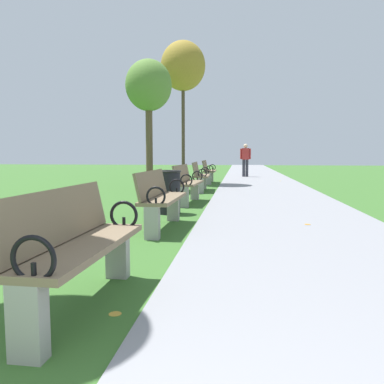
{
  "coord_description": "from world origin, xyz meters",
  "views": [
    {
      "loc": [
        0.69,
        0.41,
        1.16
      ],
      "look_at": [
        -0.05,
        6.47,
        0.55
      ],
      "focal_mm": 36.11,
      "sensor_mm": 36.0,
      "label": 1
    }
  ],
  "objects_px": {
    "trash_bin": "(169,192)",
    "park_bench_6": "(208,171)",
    "park_bench_4": "(187,183)",
    "tree_3": "(183,67)",
    "tree_2": "(149,88)",
    "pedestrian_walking": "(245,158)",
    "park_bench_5": "(200,175)",
    "park_bench_3": "(161,198)",
    "park_bench_2": "(76,245)"
  },
  "relations": [
    {
      "from": "trash_bin",
      "to": "park_bench_3",
      "type": "bearing_deg",
      "value": -84.46
    },
    {
      "from": "trash_bin",
      "to": "tree_3",
      "type": "bearing_deg",
      "value": 96.06
    },
    {
      "from": "park_bench_2",
      "to": "pedestrian_walking",
      "type": "height_order",
      "value": "pedestrian_walking"
    },
    {
      "from": "pedestrian_walking",
      "to": "trash_bin",
      "type": "bearing_deg",
      "value": -97.82
    },
    {
      "from": "trash_bin",
      "to": "park_bench_6",
      "type": "bearing_deg",
      "value": 88.92
    },
    {
      "from": "park_bench_6",
      "to": "tree_3",
      "type": "height_order",
      "value": "tree_3"
    },
    {
      "from": "park_bench_4",
      "to": "tree_3",
      "type": "xyz_separation_m",
      "value": [
        -0.93,
        5.71,
        3.9
      ]
    },
    {
      "from": "pedestrian_walking",
      "to": "trash_bin",
      "type": "relative_size",
      "value": 1.93
    },
    {
      "from": "park_bench_2",
      "to": "trash_bin",
      "type": "xyz_separation_m",
      "value": [
        -0.15,
        4.62,
        -0.06
      ]
    },
    {
      "from": "tree_2",
      "to": "tree_3",
      "type": "distance_m",
      "value": 2.99
    },
    {
      "from": "park_bench_6",
      "to": "tree_2",
      "type": "height_order",
      "value": "tree_2"
    },
    {
      "from": "park_bench_6",
      "to": "park_bench_4",
      "type": "bearing_deg",
      "value": -90.0
    },
    {
      "from": "tree_3",
      "to": "park_bench_6",
      "type": "bearing_deg",
      "value": 29.11
    },
    {
      "from": "park_bench_5",
      "to": "pedestrian_walking",
      "type": "bearing_deg",
      "value": 78.57
    },
    {
      "from": "park_bench_2",
      "to": "park_bench_5",
      "type": "relative_size",
      "value": 1.0
    },
    {
      "from": "park_bench_3",
      "to": "tree_2",
      "type": "bearing_deg",
      "value": 104.68
    },
    {
      "from": "park_bench_4",
      "to": "pedestrian_walking",
      "type": "bearing_deg",
      "value": 81.78
    },
    {
      "from": "park_bench_2",
      "to": "tree_2",
      "type": "bearing_deg",
      "value": 99.91
    },
    {
      "from": "park_bench_4",
      "to": "park_bench_6",
      "type": "bearing_deg",
      "value": 90.0
    },
    {
      "from": "park_bench_2",
      "to": "park_bench_6",
      "type": "xyz_separation_m",
      "value": [
        -0.0,
        12.46,
        0.0
      ]
    },
    {
      "from": "park_bench_2",
      "to": "trash_bin",
      "type": "relative_size",
      "value": 1.92
    },
    {
      "from": "park_bench_6",
      "to": "tree_2",
      "type": "relative_size",
      "value": 0.39
    },
    {
      "from": "tree_2",
      "to": "tree_3",
      "type": "relative_size",
      "value": 0.76
    },
    {
      "from": "park_bench_3",
      "to": "park_bench_4",
      "type": "xyz_separation_m",
      "value": [
        0.0,
        3.13,
        0.0
      ]
    },
    {
      "from": "park_bench_6",
      "to": "pedestrian_walking",
      "type": "height_order",
      "value": "pedestrian_walking"
    },
    {
      "from": "pedestrian_walking",
      "to": "trash_bin",
      "type": "height_order",
      "value": "pedestrian_walking"
    },
    {
      "from": "park_bench_4",
      "to": "tree_3",
      "type": "bearing_deg",
      "value": 99.2
    },
    {
      "from": "park_bench_2",
      "to": "park_bench_4",
      "type": "bearing_deg",
      "value": 90.0
    },
    {
      "from": "park_bench_2",
      "to": "tree_3",
      "type": "distance_m",
      "value": 12.6
    },
    {
      "from": "park_bench_6",
      "to": "trash_bin",
      "type": "distance_m",
      "value": 7.84
    },
    {
      "from": "tree_3",
      "to": "trash_bin",
      "type": "bearing_deg",
      "value": -83.94
    },
    {
      "from": "park_bench_3",
      "to": "pedestrian_walking",
      "type": "bearing_deg",
      "value": 83.67
    },
    {
      "from": "park_bench_2",
      "to": "park_bench_4",
      "type": "xyz_separation_m",
      "value": [
        0.0,
        6.23,
        0.0
      ]
    },
    {
      "from": "park_bench_3",
      "to": "trash_bin",
      "type": "bearing_deg",
      "value": 95.54
    },
    {
      "from": "park_bench_5",
      "to": "trash_bin",
      "type": "relative_size",
      "value": 1.92
    },
    {
      "from": "pedestrian_walking",
      "to": "park_bench_4",
      "type": "bearing_deg",
      "value": -98.22
    },
    {
      "from": "tree_2",
      "to": "park_bench_3",
      "type": "bearing_deg",
      "value": -75.32
    },
    {
      "from": "park_bench_3",
      "to": "trash_bin",
      "type": "height_order",
      "value": "park_bench_3"
    },
    {
      "from": "park_bench_5",
      "to": "park_bench_6",
      "type": "distance_m",
      "value": 3.25
    },
    {
      "from": "park_bench_2",
      "to": "tree_3",
      "type": "relative_size",
      "value": 0.3
    },
    {
      "from": "park_bench_6",
      "to": "pedestrian_walking",
      "type": "bearing_deg",
      "value": 70.24
    },
    {
      "from": "park_bench_4",
      "to": "pedestrian_walking",
      "type": "xyz_separation_m",
      "value": [
        1.5,
        10.42,
        0.44
      ]
    },
    {
      "from": "park_bench_2",
      "to": "park_bench_5",
      "type": "bearing_deg",
      "value": 90.0
    },
    {
      "from": "tree_2",
      "to": "park_bench_2",
      "type": "bearing_deg",
      "value": -80.09
    },
    {
      "from": "park_bench_2",
      "to": "pedestrian_walking",
      "type": "bearing_deg",
      "value": 84.84
    },
    {
      "from": "park_bench_4",
      "to": "tree_2",
      "type": "height_order",
      "value": "tree_2"
    },
    {
      "from": "tree_3",
      "to": "trash_bin",
      "type": "distance_m",
      "value": 8.37
    },
    {
      "from": "tree_2",
      "to": "park_bench_5",
      "type": "bearing_deg",
      "value": -2.9
    },
    {
      "from": "park_bench_2",
      "to": "park_bench_3",
      "type": "xyz_separation_m",
      "value": [
        -0.0,
        3.1,
        0.0
      ]
    },
    {
      "from": "park_bench_5",
      "to": "pedestrian_walking",
      "type": "relative_size",
      "value": 1.0
    }
  ]
}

